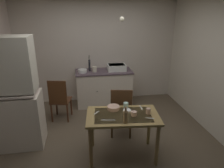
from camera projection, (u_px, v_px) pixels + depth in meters
The scene contains 23 objects.
ground_plane at pixel (109, 140), 3.81m from camera, with size 4.96×4.96×0.00m, color brown.
wall_back at pixel (98, 52), 5.21m from camera, with size 4.06×0.10×2.52m, color beige.
wall_right at pixel (220, 70), 3.68m from camera, with size 0.10×3.94×2.52m, color beige.
hutch_cabinet at pixel (15, 98), 3.40m from camera, with size 0.80×0.54×1.90m.
counter_cabinet at pixel (104, 87), 5.16m from camera, with size 1.37×0.64×0.87m.
sink_basin at pixel (116, 67), 5.04m from camera, with size 0.44×0.34×0.15m.
hand_pump at pixel (89, 64), 4.95m from camera, with size 0.05×0.27×0.39m.
mixing_bowl_counter at pixel (82, 71), 4.88m from camera, with size 0.21×0.21×0.08m, color white.
stoneware_crock at pixel (95, 69), 4.93m from camera, with size 0.11×0.11×0.13m, color beige.
dining_table at pixel (123, 121), 3.20m from camera, with size 1.17×0.77×0.74m.
chair_far_side at pixel (121, 112), 3.78m from camera, with size 0.47×0.47×0.97m.
chair_by_counter at pixel (60, 99), 4.34m from camera, with size 0.47×0.47×0.94m.
serving_bowl_wide at pixel (113, 108), 3.33m from camera, with size 0.20×0.20×0.06m, color tan.
soup_bowl_small at pixel (127, 111), 3.26m from camera, with size 0.13×0.13×0.03m, color white.
mug_dark at pixel (134, 114), 3.13m from camera, with size 0.09×0.09×0.07m, color tan.
mug_tall at pixel (126, 105), 3.40m from camera, with size 0.08×0.08×0.08m, color #ADD1C1.
teacup_cream at pixel (148, 111), 3.19m from camera, with size 0.07×0.07×0.09m, color tan.
glass_bottle at pixel (126, 117), 2.92m from camera, with size 0.07×0.07×0.25m.
table_knife at pixel (108, 120), 3.01m from camera, with size 0.20×0.02×0.01m, color silver.
teaspoon_near_bowl at pixel (150, 118), 3.07m from camera, with size 0.13×0.02×0.01m, color beige.
teaspoon_by_cup at pixel (141, 107), 3.40m from camera, with size 0.15×0.02×0.01m, color beige.
serving_spoon at pixel (96, 113), 3.22m from camera, with size 0.13×0.02×0.01m, color beige.
pendant_bulb at pixel (122, 19), 3.34m from camera, with size 0.08×0.08×0.08m, color #F9EFCC.
Camera 1 is at (-0.45, -3.20, 2.27)m, focal length 32.90 mm.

